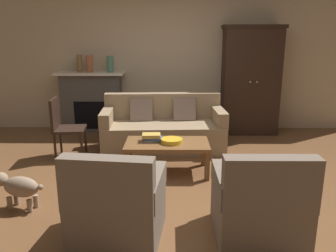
{
  "coord_description": "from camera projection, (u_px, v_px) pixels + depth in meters",
  "views": [
    {
      "loc": [
        -0.05,
        -4.1,
        1.81
      ],
      "look_at": [
        -0.09,
        0.58,
        0.55
      ],
      "focal_mm": 36.83,
      "sensor_mm": 36.0,
      "label": 1
    }
  ],
  "objects": [
    {
      "name": "fruit_bowl",
      "position": [
        172.0,
        141.0,
        4.51
      ],
      "size": [
        0.28,
        0.28,
        0.06
      ],
      "primitive_type": "cylinder",
      "color": "gold",
      "rests_on": "coffee_table"
    },
    {
      "name": "book_stack",
      "position": [
        152.0,
        137.0,
        4.58
      ],
      "size": [
        0.27,
        0.2,
        0.1
      ],
      "color": "gray",
      "rests_on": "coffee_table"
    },
    {
      "name": "mantel_vase_bronze",
      "position": [
        80.0,
        63.0,
        6.31
      ],
      "size": [
        0.1,
        0.1,
        0.32
      ],
      "primitive_type": "cylinder",
      "color": "olive",
      "rests_on": "fireplace"
    },
    {
      "name": "mantel_vase_jade",
      "position": [
        110.0,
        64.0,
        6.31
      ],
      "size": [
        0.12,
        0.12,
        0.3
      ],
      "primitive_type": "cylinder",
      "color": "slate",
      "rests_on": "fireplace"
    },
    {
      "name": "back_wall",
      "position": [
        174.0,
        56.0,
        6.53
      ],
      "size": [
        7.2,
        0.1,
        2.8
      ],
      "primitive_type": "cube",
      "color": "beige",
      "rests_on": "ground"
    },
    {
      "name": "mantel_vase_terracotta",
      "position": [
        90.0,
        64.0,
        6.31
      ],
      "size": [
        0.13,
        0.13,
        0.31
      ],
      "primitive_type": "cylinder",
      "color": "#A86042",
      "rests_on": "fireplace"
    },
    {
      "name": "dog",
      "position": [
        18.0,
        187.0,
        3.63
      ],
      "size": [
        0.56,
        0.29,
        0.39
      ],
      "color": "gray",
      "rests_on": "ground"
    },
    {
      "name": "fireplace",
      "position": [
        92.0,
        101.0,
        6.51
      ],
      "size": [
        1.26,
        0.48,
        1.12
      ],
      "color": "#4C4947",
      "rests_on": "ground"
    },
    {
      "name": "coffee_table",
      "position": [
        167.0,
        146.0,
        4.56
      ],
      "size": [
        1.1,
        0.6,
        0.42
      ],
      "color": "brown",
      "rests_on": "ground"
    },
    {
      "name": "armchair_near_right",
      "position": [
        259.0,
        207.0,
        3.06
      ],
      "size": [
        0.78,
        0.77,
        0.88
      ],
      "color": "#756656",
      "rests_on": "ground"
    },
    {
      "name": "couch",
      "position": [
        163.0,
        129.0,
        5.54
      ],
      "size": [
        1.96,
        0.95,
        0.86
      ],
      "color": "#937A5B",
      "rests_on": "ground"
    },
    {
      "name": "ground_plane",
      "position": [
        175.0,
        179.0,
        4.43
      ],
      "size": [
        9.6,
        9.6,
        0.0
      ],
      "primitive_type": "plane",
      "color": "brown"
    },
    {
      "name": "armoire",
      "position": [
        250.0,
        80.0,
        6.3
      ],
      "size": [
        1.06,
        0.57,
        1.96
      ],
      "color": "black",
      "rests_on": "ground"
    },
    {
      "name": "armchair_near_left",
      "position": [
        117.0,
        207.0,
        3.05
      ],
      "size": [
        0.85,
        0.85,
        0.88
      ],
      "color": "#756656",
      "rests_on": "ground"
    },
    {
      "name": "side_chair_wooden",
      "position": [
        63.0,
        124.0,
        5.1
      ],
      "size": [
        0.48,
        0.48,
        0.9
      ],
      "color": "black",
      "rests_on": "ground"
    }
  ]
}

